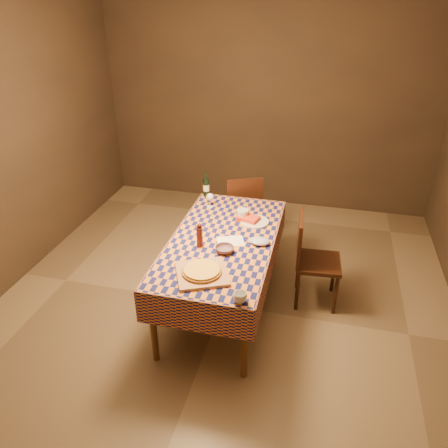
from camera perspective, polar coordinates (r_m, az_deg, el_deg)
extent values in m
plane|color=brown|center=(4.44, -0.16, -10.54)|extent=(5.00, 5.00, 0.00)
plane|color=white|center=(3.44, -0.22, 26.88)|extent=(5.00, 5.00, 0.00)
cube|color=#34271D|center=(6.07, 5.70, 14.68)|extent=(4.50, 0.10, 2.70)
cube|color=#34271D|center=(1.88, -20.92, -25.12)|extent=(4.50, 0.10, 2.70)
cylinder|color=brown|center=(3.70, -9.23, -12.94)|extent=(0.06, 0.06, 0.75)
cylinder|color=brown|center=(3.52, 2.69, -15.05)|extent=(0.06, 0.06, 0.75)
cylinder|color=brown|center=(4.98, -2.11, -0.60)|extent=(0.06, 0.06, 0.75)
cylinder|color=brown|center=(4.85, 6.57, -1.65)|extent=(0.06, 0.06, 0.75)
cube|color=brown|center=(4.01, -0.17, -2.34)|extent=(0.90, 1.80, 0.03)
cube|color=brown|center=(4.00, -0.17, -2.09)|extent=(0.92, 1.82, 0.02)
cube|color=brown|center=(3.37, -3.99, -11.93)|extent=(0.94, 0.01, 0.30)
cube|color=brown|center=(4.85, 2.43, 1.87)|extent=(0.94, 0.01, 0.30)
cube|color=brown|center=(4.20, -6.35, -2.95)|extent=(0.01, 1.84, 0.30)
cube|color=brown|center=(4.01, 6.32, -4.61)|extent=(0.01, 1.84, 0.30)
cube|color=#A0704B|center=(3.52, -2.91, -6.48)|extent=(0.53, 0.53, 0.02)
cylinder|color=#8E5417|center=(3.51, -2.92, -6.19)|extent=(0.42, 0.42, 0.02)
cylinder|color=gold|center=(3.50, -2.92, -5.98)|extent=(0.38, 0.38, 0.01)
cylinder|color=#4B1711|center=(3.85, -3.19, -1.70)|extent=(0.07, 0.07, 0.19)
sphere|color=#4B1711|center=(3.79, -3.24, -0.19)|extent=(0.04, 0.04, 0.04)
imported|color=#664856|center=(3.80, 0.07, -3.34)|extent=(0.18, 0.18, 0.05)
cylinder|color=silver|center=(4.58, -1.83, 2.29)|extent=(0.08, 0.08, 0.00)
cylinder|color=silver|center=(4.56, -1.84, 2.72)|extent=(0.01, 0.01, 0.07)
sphere|color=silver|center=(4.53, -1.85, 3.56)|extent=(0.08, 0.08, 0.08)
ellipsoid|color=#3E0707|center=(4.53, -1.85, 3.46)|extent=(0.05, 0.05, 0.03)
cylinder|color=black|center=(4.79, -2.34, 4.78)|extent=(0.09, 0.09, 0.20)
cylinder|color=black|center=(4.73, -2.38, 6.31)|extent=(0.03, 0.03, 0.08)
cylinder|color=beige|center=(4.79, -2.34, 4.78)|extent=(0.09, 0.09, 0.07)
cylinder|color=silver|center=(4.32, 2.43, 1.26)|extent=(0.16, 0.16, 0.10)
cube|color=red|center=(4.29, 3.18, 0.69)|extent=(0.24, 0.20, 0.05)
cylinder|color=silver|center=(4.28, 4.01, 0.31)|extent=(0.28, 0.28, 0.02)
imported|color=silver|center=(3.23, 2.10, -9.57)|extent=(0.12, 0.12, 0.08)
cube|color=white|center=(3.96, 0.84, -2.26)|extent=(0.29, 0.26, 0.00)
ellipsoid|color=#ABB1DA|center=(3.93, 4.69, -2.25)|extent=(0.22, 0.20, 0.05)
cube|color=black|center=(5.23, 2.22, 1.88)|extent=(0.55, 0.55, 0.04)
cube|color=black|center=(4.94, 2.74, 3.43)|extent=(0.40, 0.20, 0.46)
cylinder|color=black|center=(5.53, 3.63, 0.67)|extent=(0.04, 0.04, 0.43)
cylinder|color=black|center=(5.47, -0.05, 0.38)|extent=(0.04, 0.04, 0.43)
cylinder|color=black|center=(5.22, 4.50, -1.16)|extent=(0.04, 0.04, 0.43)
cylinder|color=black|center=(5.16, 0.61, -1.50)|extent=(0.04, 0.04, 0.43)
cube|color=black|center=(4.34, 12.23, -4.95)|extent=(0.45, 0.45, 0.04)
cube|color=black|center=(4.20, 9.86, -1.90)|extent=(0.07, 0.42, 0.46)
cylinder|color=black|center=(4.35, 14.34, -9.00)|extent=(0.04, 0.04, 0.43)
cylinder|color=black|center=(4.64, 14.11, -6.31)|extent=(0.04, 0.04, 0.43)
cylinder|color=black|center=(4.32, 9.55, -8.67)|extent=(0.04, 0.04, 0.43)
cylinder|color=black|center=(4.61, 9.65, -5.98)|extent=(0.04, 0.04, 0.43)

